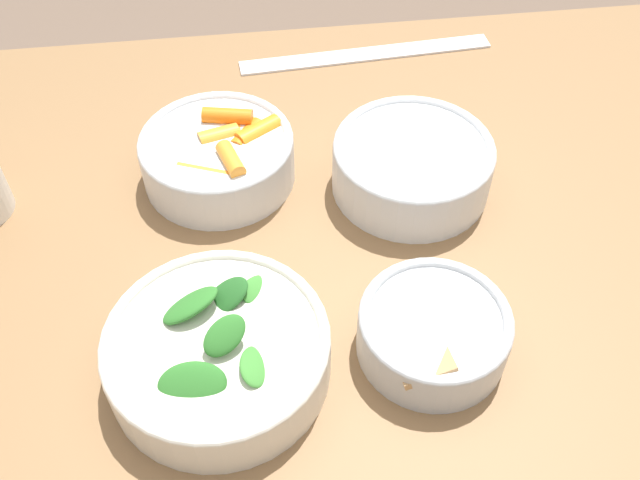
{
  "coord_description": "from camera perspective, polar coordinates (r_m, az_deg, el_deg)",
  "views": [
    {
      "loc": [
        -0.1,
        -0.44,
        1.31
      ],
      "look_at": [
        -0.04,
        0.0,
        0.8
      ],
      "focal_mm": 40.0,
      "sensor_mm": 36.0,
      "label": 1
    }
  ],
  "objects": [
    {
      "name": "bowl_greens",
      "position": [
        0.6,
        -8.11,
        -8.74
      ],
      "size": [
        0.19,
        0.19,
        0.08
      ],
      "color": "silver",
      "rests_on": "dining_table"
    },
    {
      "name": "dining_table",
      "position": [
        0.79,
        3.2,
        -6.94
      ],
      "size": [
        1.3,
        0.82,
        0.77
      ],
      "color": "olive",
      "rests_on": "ground_plane"
    },
    {
      "name": "bowl_carrots",
      "position": [
        0.76,
        -8.08,
        6.75
      ],
      "size": [
        0.16,
        0.16,
        0.06
      ],
      "color": "silver",
      "rests_on": "dining_table"
    },
    {
      "name": "bowl_beans_hotdog",
      "position": [
        0.75,
        7.36,
        5.85
      ],
      "size": [
        0.17,
        0.17,
        0.06
      ],
      "color": "silver",
      "rests_on": "dining_table"
    },
    {
      "name": "bowl_cookies",
      "position": [
        0.62,
        9.05,
        -7.18
      ],
      "size": [
        0.13,
        0.13,
        0.05
      ],
      "color": "silver",
      "rests_on": "dining_table"
    },
    {
      "name": "ruler",
      "position": [
        0.95,
        3.72,
        14.6
      ],
      "size": [
        0.33,
        0.05,
        0.0
      ],
      "color": "silver",
      "rests_on": "dining_table"
    }
  ]
}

